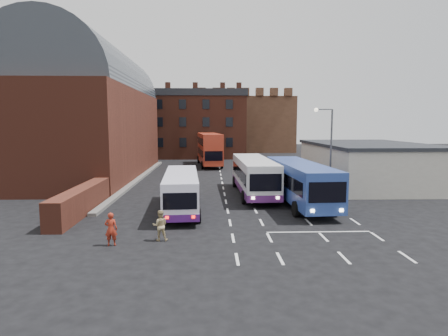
{
  "coord_description": "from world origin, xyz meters",
  "views": [
    {
      "loc": [
        -1.19,
        -23.8,
        6.22
      ],
      "look_at": [
        0.0,
        10.0,
        2.2
      ],
      "focal_mm": 30.0,
      "sensor_mm": 36.0,
      "label": 1
    }
  ],
  "objects_px": {
    "pedestrian_beige": "(160,225)",
    "bus_white_outbound": "(181,189)",
    "pedestrian_red": "(111,229)",
    "bus_white_inbound": "(254,174)",
    "bus_red_double": "(209,149)",
    "street_lamp": "(328,145)",
    "bus_blue": "(300,180)"
  },
  "relations": [
    {
      "from": "bus_white_outbound",
      "to": "pedestrian_red",
      "type": "bearing_deg",
      "value": -114.82
    },
    {
      "from": "bus_white_outbound",
      "to": "pedestrian_beige",
      "type": "distance_m",
      "value": 7.02
    },
    {
      "from": "street_lamp",
      "to": "pedestrian_red",
      "type": "relative_size",
      "value": 4.32
    },
    {
      "from": "bus_white_outbound",
      "to": "street_lamp",
      "type": "distance_m",
      "value": 12.56
    },
    {
      "from": "bus_white_outbound",
      "to": "pedestrian_beige",
      "type": "relative_size",
      "value": 6.1
    },
    {
      "from": "bus_white_inbound",
      "to": "street_lamp",
      "type": "relative_size",
      "value": 1.56
    },
    {
      "from": "bus_red_double",
      "to": "street_lamp",
      "type": "relative_size",
      "value": 1.62
    },
    {
      "from": "bus_white_outbound",
      "to": "street_lamp",
      "type": "height_order",
      "value": "street_lamp"
    },
    {
      "from": "bus_red_double",
      "to": "street_lamp",
      "type": "xyz_separation_m",
      "value": [
        9.75,
        -25.17,
        1.98
      ]
    },
    {
      "from": "bus_blue",
      "to": "pedestrian_beige",
      "type": "height_order",
      "value": "bus_blue"
    },
    {
      "from": "bus_white_inbound",
      "to": "bus_blue",
      "type": "distance_m",
      "value": 5.09
    },
    {
      "from": "pedestrian_beige",
      "to": "bus_white_outbound",
      "type": "bearing_deg",
      "value": -100.64
    },
    {
      "from": "pedestrian_beige",
      "to": "bus_white_inbound",
      "type": "bearing_deg",
      "value": -122.74
    },
    {
      "from": "bus_red_double",
      "to": "pedestrian_beige",
      "type": "relative_size",
      "value": 7.35
    },
    {
      "from": "bus_red_double",
      "to": "street_lamp",
      "type": "distance_m",
      "value": 27.06
    },
    {
      "from": "bus_red_double",
      "to": "pedestrian_beige",
      "type": "distance_m",
      "value": 35.88
    },
    {
      "from": "pedestrian_beige",
      "to": "bus_blue",
      "type": "bearing_deg",
      "value": -143.55
    },
    {
      "from": "street_lamp",
      "to": "pedestrian_red",
      "type": "height_order",
      "value": "street_lamp"
    },
    {
      "from": "street_lamp",
      "to": "pedestrian_beige",
      "type": "distance_m",
      "value": 16.61
    },
    {
      "from": "bus_white_outbound",
      "to": "pedestrian_red",
      "type": "distance_m",
      "value": 8.29
    },
    {
      "from": "bus_white_outbound",
      "to": "bus_white_inbound",
      "type": "relative_size",
      "value": 0.86
    },
    {
      "from": "bus_red_double",
      "to": "pedestrian_beige",
      "type": "bearing_deg",
      "value": 80.3
    },
    {
      "from": "bus_blue",
      "to": "pedestrian_red",
      "type": "distance_m",
      "value": 15.23
    },
    {
      "from": "bus_white_outbound",
      "to": "street_lamp",
      "type": "relative_size",
      "value": 1.35
    },
    {
      "from": "bus_white_outbound",
      "to": "bus_white_inbound",
      "type": "height_order",
      "value": "bus_white_inbound"
    },
    {
      "from": "bus_white_outbound",
      "to": "bus_blue",
      "type": "relative_size",
      "value": 0.84
    },
    {
      "from": "bus_white_outbound",
      "to": "pedestrian_red",
      "type": "height_order",
      "value": "bus_white_outbound"
    },
    {
      "from": "bus_red_double",
      "to": "pedestrian_beige",
      "type": "xyz_separation_m",
      "value": [
        -2.5,
        -35.75,
        -1.71
      ]
    },
    {
      "from": "bus_white_inbound",
      "to": "bus_red_double",
      "type": "bearing_deg",
      "value": -81.91
    },
    {
      "from": "bus_white_inbound",
      "to": "pedestrian_red",
      "type": "bearing_deg",
      "value": 54.95
    },
    {
      "from": "pedestrian_beige",
      "to": "street_lamp",
      "type": "bearing_deg",
      "value": -144.95
    },
    {
      "from": "street_lamp",
      "to": "pedestrian_beige",
      "type": "xyz_separation_m",
      "value": [
        -12.25,
        -10.59,
        -3.69
      ]
    }
  ]
}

